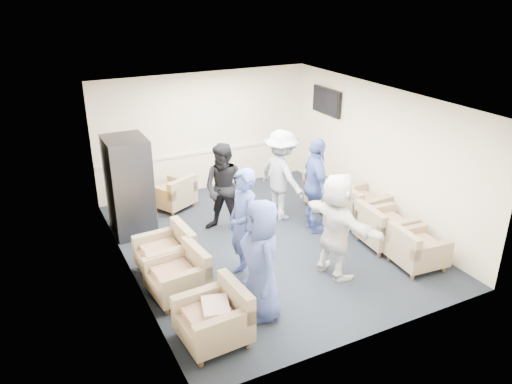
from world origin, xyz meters
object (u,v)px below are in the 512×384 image
armchair_corner (174,195)px  armchair_left_far (168,254)px  armchair_right_midfar (357,207)px  vending_machine (129,186)px  armchair_right_midnear (382,228)px  person_front_left (261,260)px  armchair_right_near (415,250)px  armchair_left_near (217,319)px  armchair_left_mid (181,277)px  person_back_right (281,175)px  person_back_left (225,189)px  person_mid_right (316,186)px  person_front_right (336,226)px  person_mid_left (244,225)px  armchair_right_far (327,194)px

armchair_corner → armchair_left_far: bearing=42.2°
armchair_right_midfar → vending_machine: (-4.06, 1.71, 0.58)m
armchair_right_midnear → person_front_left: 3.10m
armchair_right_near → person_front_left: size_ratio=0.47×
armchair_left_near → armchair_left_mid: armchair_left_near is taller
person_front_left → person_back_right: size_ratio=0.98×
vending_machine → person_front_left: size_ratio=1.04×
person_front_left → armchair_corner: bearing=-173.8°
armchair_left_near → person_back_left: (1.39, 2.90, 0.54)m
armchair_corner → person_mid_right: 3.12m
vending_machine → person_front_left: vending_machine is taller
person_back_left → person_front_right: bearing=-21.8°
armchair_corner → person_mid_left: person_mid_left is taller
armchair_left_mid → armchair_left_far: size_ratio=1.01×
armchair_right_near → person_back_right: size_ratio=0.46×
armchair_left_near → person_mid_right: size_ratio=0.48×
armchair_left_near → armchair_right_far: 4.72m
armchair_right_far → person_front_left: size_ratio=0.49×
armchair_left_near → person_mid_left: person_mid_left is taller
armchair_right_near → person_mid_left: 2.97m
armchair_left_far → armchair_left_near: bearing=-2.0°
person_back_right → person_mid_right: bearing=-171.2°
armchair_corner → armchair_left_mid: bearing=46.1°
person_mid_left → person_front_right: size_ratio=1.05×
armchair_right_far → person_front_left: bearing=127.7°
armchair_right_midfar → person_back_right: 1.63m
person_back_left → person_mid_left: bearing=-58.9°
armchair_left_mid → person_front_left: person_front_left is taller
person_mid_left → person_back_left: bearing=161.6°
armchair_corner → person_back_right: bearing=114.5°
armchair_right_far → armchair_left_near: bearing=123.5°
armchair_right_near → armchair_right_midnear: bearing=5.1°
armchair_left_mid → person_mid_right: 3.21m
armchair_right_midnear → person_front_left: (-2.93, -0.84, 0.56)m
person_mid_left → person_front_right: bearing=61.5°
armchair_right_far → person_mid_right: bearing=128.3°
armchair_left_mid → armchair_right_near: armchair_left_mid is taller
armchair_left_far → armchair_right_midfar: size_ratio=0.92×
armchair_right_midnear → armchair_right_far: (0.01, 1.80, -0.01)m
vending_machine → person_front_left: 3.60m
armchair_left_mid → person_mid_left: bearing=85.7°
armchair_right_far → person_front_right: (-1.37, -2.22, 0.56)m
armchair_right_near → armchair_right_midnear: 0.84m
armchair_right_midnear → armchair_right_midfar: armchair_right_midfar is taller
vending_machine → person_mid_right: (3.15, -1.55, -0.01)m
vending_machine → person_mid_left: 2.73m
armchair_left_far → armchair_right_near: (3.78, -1.72, -0.02)m
person_front_left → armchair_right_near: bearing=96.6°
armchair_corner → person_front_left: 4.15m
armchair_corner → person_mid_left: 3.16m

